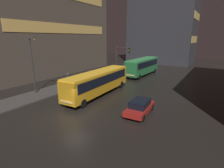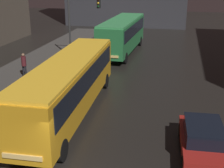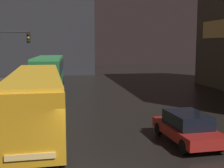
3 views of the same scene
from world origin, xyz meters
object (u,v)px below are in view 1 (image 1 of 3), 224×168
(bus_far, at_px, (143,65))
(car_taxi, at_px, (140,107))
(traffic_light_main, at_px, (121,56))
(street_lamp_sidewalk, at_px, (33,56))
(pedestrian_mid, at_px, (91,75))
(bus_near, at_px, (98,81))
(pedestrian_near, at_px, (68,78))

(bus_far, bearing_deg, car_taxi, 113.80)
(traffic_light_main, xyz_separation_m, street_lamp_sidewalk, (-4.31, -15.73, 1.08))
(pedestrian_mid, distance_m, traffic_light_main, 7.35)
(bus_far, bearing_deg, bus_near, 91.65)
(bus_near, distance_m, pedestrian_near, 7.09)
(bus_far, bearing_deg, street_lamp_sidewalk, 70.59)
(pedestrian_mid, bearing_deg, car_taxi, -58.92)
(traffic_light_main, bearing_deg, bus_far, 45.22)
(bus_far, relative_size, traffic_light_main, 1.77)
(pedestrian_near, bearing_deg, car_taxi, -95.40)
(pedestrian_near, bearing_deg, street_lamp_sidewalk, -174.36)
(bus_far, relative_size, pedestrian_mid, 5.77)
(bus_far, distance_m, street_lamp_sidewalk, 20.67)
(bus_far, distance_m, car_taxi, 18.86)
(street_lamp_sidewalk, bearing_deg, bus_near, 29.37)
(pedestrian_near, relative_size, pedestrian_mid, 1.00)
(bus_near, relative_size, street_lamp_sidewalk, 1.63)
(pedestrian_near, distance_m, pedestrian_mid, 4.14)
(traffic_light_main, bearing_deg, bus_near, -75.09)
(bus_far, relative_size, pedestrian_near, 5.76)
(bus_near, height_order, street_lamp_sidewalk, street_lamp_sidewalk)
(bus_near, distance_m, car_taxi, 7.65)
(bus_far, height_order, pedestrian_mid, bus_far)
(car_taxi, bearing_deg, bus_near, -23.82)
(bus_far, xyz_separation_m, pedestrian_mid, (-5.68, -9.62, -0.85))
(pedestrian_mid, bearing_deg, bus_far, 32.60)
(traffic_light_main, bearing_deg, pedestrian_mid, -110.98)
(pedestrian_near, bearing_deg, pedestrian_mid, -9.40)
(car_taxi, bearing_deg, street_lamp_sidewalk, 2.74)
(traffic_light_main, relative_size, street_lamp_sidewalk, 0.80)
(pedestrian_near, xyz_separation_m, pedestrian_mid, (1.41, 3.90, -0.04))
(traffic_light_main, distance_m, street_lamp_sidewalk, 16.35)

